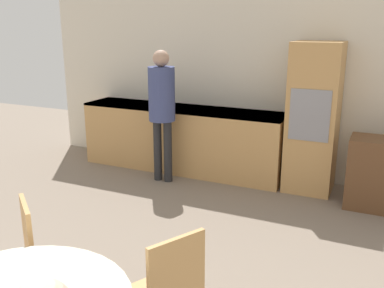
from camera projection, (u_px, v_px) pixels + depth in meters
wall_back at (277, 80)px, 5.59m from camera, size 7.02×0.05×2.60m
kitchen_counter at (182, 138)px, 6.01m from camera, size 2.89×0.60×0.90m
oven_unit at (313, 118)px, 5.18m from camera, size 0.57×0.59×1.82m
chair_far_left at (15, 260)px, 2.84m from camera, size 0.56×0.56×0.89m
person_standing at (162, 102)px, 5.42m from camera, size 0.34×0.34×1.70m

